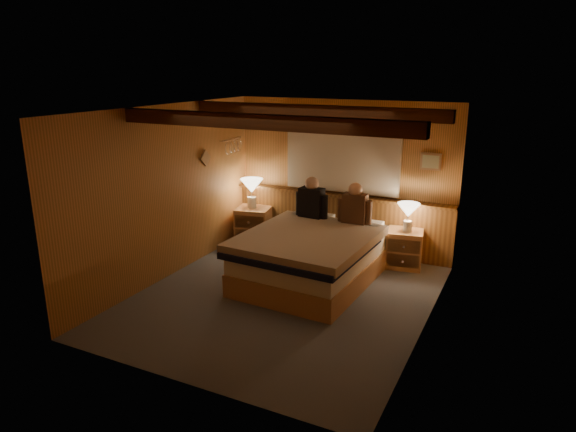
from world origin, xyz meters
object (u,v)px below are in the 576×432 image
Objects in this scene: person_left at (312,201)px; person_right at (355,207)px; bed at (311,256)px; lamp_left at (252,188)px; duffel_bag at (267,239)px; nightstand_right at (404,249)px; lamp_right at (408,212)px; nightstand_left at (254,225)px.

person_right is at bearing 3.73° from person_left.
person_left reaches higher than bed.
lamp_left is 0.77× the size of person_left.
duffel_bag is (-1.57, 0.24, -0.80)m from person_right.
nightstand_right is 0.58m from lamp_right.
nightstand_left is 1.04× the size of person_right.
lamp_right is at bearing 27.31° from person_right.
person_left is 0.67m from person_right.
bed reaches higher than nightstand_right.
lamp_right is at bearing -12.38° from nightstand_left.
person_left is 1.27× the size of duffel_bag.
nightstand_right is at bearing 30.55° from person_right.
person_right is at bearing -24.01° from nightstand_left.
nightstand_right is at bearing 50.87° from bed.
bed is at bearing -119.78° from person_right.
bed is at bearing -35.46° from lamp_left.
person_right is (0.67, -0.00, -0.01)m from person_left.
nightstand_left is 1.00× the size of person_left.
nightstand_right is (2.56, 0.02, -0.02)m from nightstand_left.
nightstand_left is at bearing 159.78° from duffel_bag.
lamp_right is (2.62, -0.02, -0.09)m from lamp_left.
lamp_right is at bearing -58.64° from nightstand_right.
lamp_left reaches higher than nightstand_left.
lamp_right is 0.85× the size of duffel_bag.
lamp_left is 2.62m from lamp_right.
person_left is at bearing -172.53° from nightstand_right.
nightstand_right is 0.91× the size of person_left.
person_left is at bearing -164.08° from lamp_right.
nightstand_right is at bearing 0.33° from lamp_left.
lamp_left is 1.16× the size of lamp_right.
lamp_right is at bearing -0.41° from lamp_left.
lamp_right is at bearing 19.83° from person_left.
person_right reaches higher than nightstand_right.
nightstand_left is at bearing 170.25° from nightstand_right.
person_right reaches higher than nightstand_left.
duffel_bag is (0.35, -0.17, -0.15)m from nightstand_left.
bed is 3.54× the size of person_right.
person_left reaches higher than nightstand_right.
nightstand_left is 2.06m from person_right.
person_left is 1.23m from duffel_bag.
person_left is at bearing -8.53° from duffel_bag.
nightstand_left is at bearing 165.80° from person_left.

